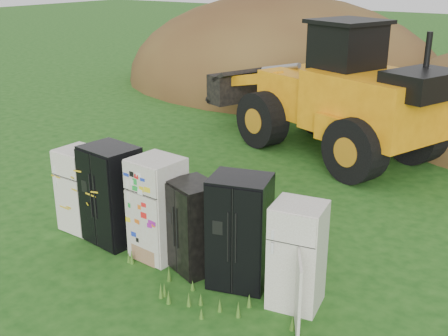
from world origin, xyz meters
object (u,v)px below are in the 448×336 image
Objects in this scene: wheel_loader at (319,85)px; fridge_black_right at (240,231)px; fridge_leftmost at (81,189)px; fridge_sticker at (158,208)px; fridge_open_door at (297,255)px; fridge_dark_mid at (194,227)px; fridge_black_side at (112,195)px.

fridge_black_right is at bearing -54.03° from wheel_loader.
fridge_leftmost is 2.04m from fridge_sticker.
fridge_black_right is (1.75, 0.02, 0.01)m from fridge_sticker.
fridge_open_door is at bearing 4.66° from fridge_sticker.
fridge_black_right reaches higher than fridge_leftmost.
wheel_loader reaches higher than fridge_sticker.
wheel_loader reaches higher than fridge_black_right.
fridge_sticker is 2.84m from fridge_open_door.
fridge_open_door reaches higher than fridge_leftmost.
wheel_loader is at bearing 98.01° from fridge_sticker.
fridge_dark_mid is 0.93m from fridge_black_right.
fridge_sticker is 0.99× the size of fridge_black_right.
fridge_black_right is (0.91, 0.05, 0.14)m from fridge_dark_mid.
wheel_loader is (-1.26, 7.69, 1.06)m from fridge_dark_mid.
fridge_dark_mid is (2.88, -0.04, -0.03)m from fridge_leftmost.
fridge_dark_mid is at bearing -60.60° from wheel_loader.
fridge_leftmost is 0.22× the size of wheel_loader.
fridge_sticker is (1.13, 0.03, -0.01)m from fridge_black_side.
fridge_black_side is 7.78m from wheel_loader.
fridge_sticker is 7.73m from wheel_loader.
fridge_black_side is at bearing -0.81° from fridge_leftmost.
fridge_leftmost is 4.87m from fridge_open_door.
fridge_black_side is at bearing -173.68° from fridge_sticker.
fridge_leftmost is at bearing -175.67° from fridge_sticker.
fridge_black_side is at bearing -159.24° from fridge_dark_mid.
fridge_sticker reaches higher than fridge_leftmost.
fridge_sticker is 1.75m from fridge_black_right.
fridge_black_right is at bearing 168.43° from fridge_open_door.
fridge_black_side is 2.88m from fridge_black_right.
fridge_leftmost is at bearing 164.34° from fridge_black_right.
fridge_sticker is 0.24× the size of wheel_loader.
fridge_leftmost reaches higher than fridge_dark_mid.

